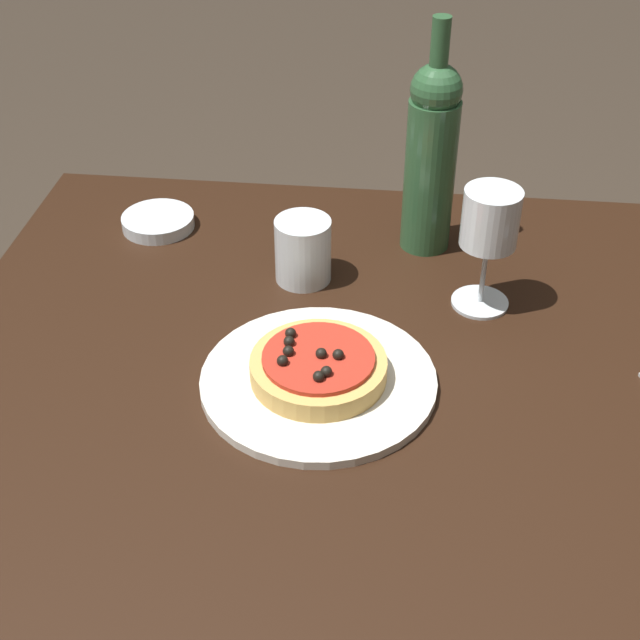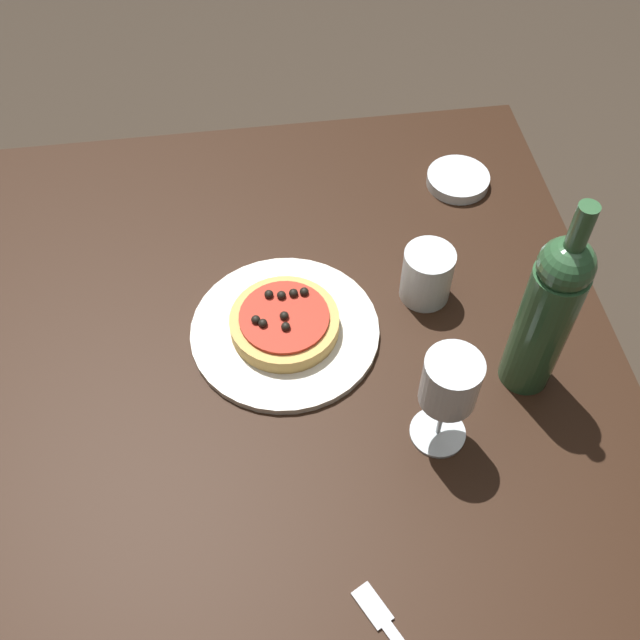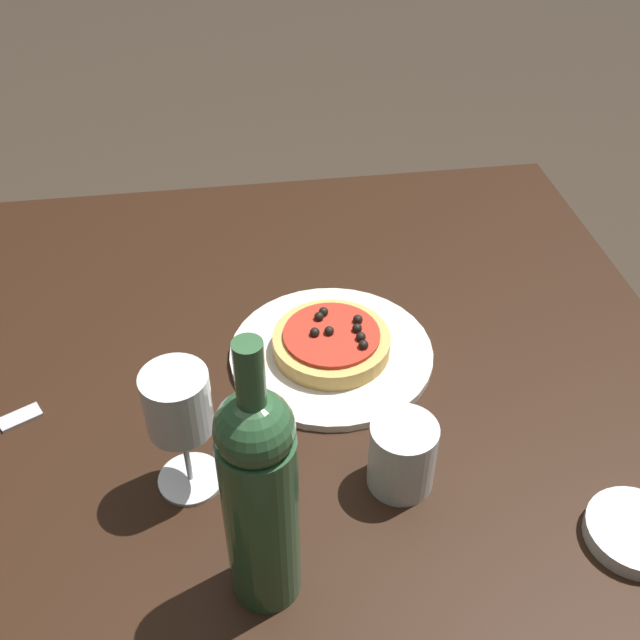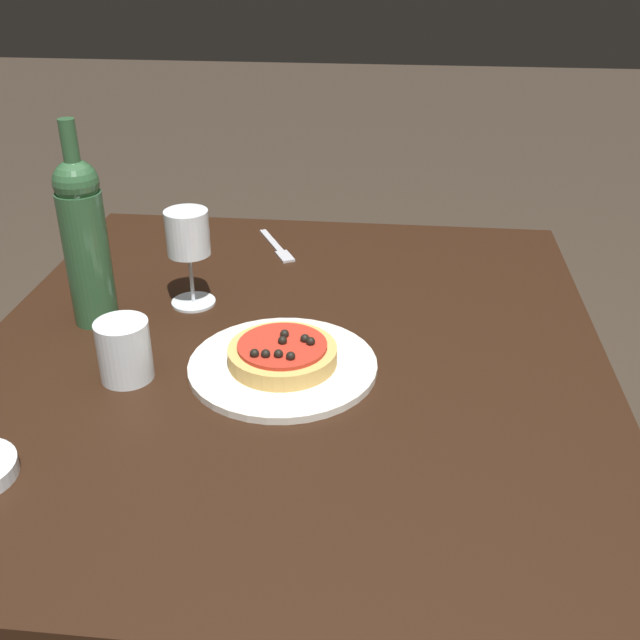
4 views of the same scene
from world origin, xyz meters
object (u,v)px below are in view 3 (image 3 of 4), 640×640
wine_bottle (260,497)px  water_cup (402,455)px  dining_table (287,403)px  side_bowl (635,532)px  dinner_plate (332,355)px  wine_glass (178,408)px  pizza (332,343)px

wine_bottle → water_cup: bearing=33.3°
dining_table → side_bowl: side_bowl is taller
dinner_plate → wine_glass: bearing=-136.8°
dining_table → wine_glass: (-0.14, -0.19, 0.22)m
wine_glass → wine_bottle: 0.17m
dining_table → dinner_plate: 0.12m
pizza → side_bowl: pizza is taller
wine_glass → side_bowl: (0.50, -0.15, -0.12)m
pizza → wine_bottle: wine_bottle is taller
dining_table → water_cup: bearing=-63.5°
dinner_plate → wine_bottle: size_ratio=0.84×
side_bowl → water_cup: bearing=154.4°
dinner_plate → side_bowl: 0.45m
side_bowl → dinner_plate: bearing=130.3°
dining_table → pizza: 0.13m
wine_bottle → side_bowl: bearing=-0.6°
dinner_plate → pizza: bearing=33.7°
dinner_plate → wine_glass: wine_glass is taller
dining_table → pizza: pizza is taller
pizza → side_bowl: size_ratio=1.48×
water_cup → side_bowl: (0.25, -0.12, -0.04)m
dinner_plate → water_cup: 0.24m
wine_bottle → water_cup: wine_bottle is taller
dining_table → wine_glass: size_ratio=6.48×
pizza → wine_bottle: bearing=-110.0°
side_bowl → wine_bottle: bearing=179.4°
dinner_plate → pizza: pizza is taller
dining_table → wine_glass: 0.32m
wine_bottle → water_cup: 0.23m
dining_table → water_cup: 0.29m
dinner_plate → side_bowl: (0.29, -0.35, 0.00)m
dinner_plate → wine_glass: 0.31m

